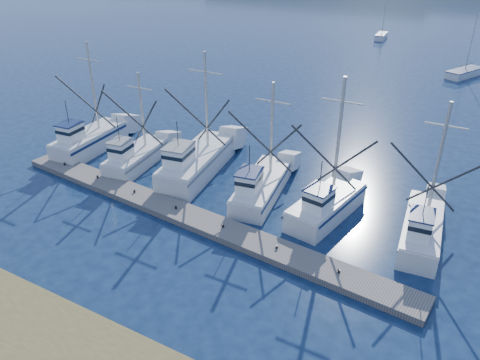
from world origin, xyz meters
name	(u,v)px	position (x,y,z in m)	size (l,w,h in m)	color
ground	(230,306)	(0.00, 0.00, 0.00)	(500.00, 500.00, 0.00)	#0B1A34
floating_dock	(187,216)	(-6.75, 5.83, 0.21)	(31.95, 2.13, 0.43)	slate
trawler_fleet	(216,173)	(-7.61, 10.89, 0.98)	(31.16, 9.56, 9.41)	silver
sailboat_near	(464,73)	(5.50, 53.28, 0.49)	(4.35, 6.52, 8.10)	silver
sailboat_far	(381,36)	(-10.65, 73.10, 0.51)	(1.92, 5.03, 8.10)	silver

